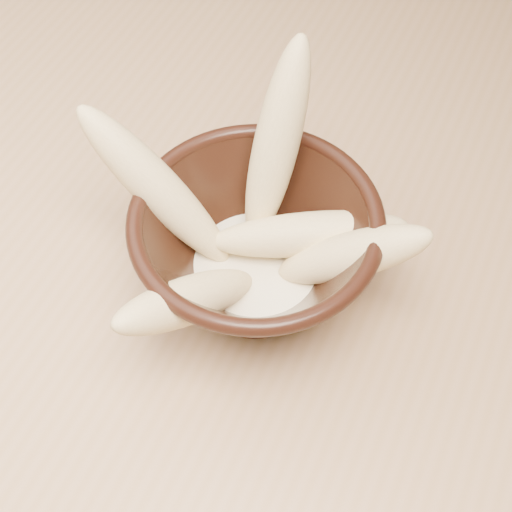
# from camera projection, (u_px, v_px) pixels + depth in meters

# --- Properties ---
(table) EXTENTS (1.20, 0.80, 0.75)m
(table) POSITION_uv_depth(u_px,v_px,m) (238.00, 286.00, 0.65)
(table) COLOR tan
(table) RESTS_ON ground
(bowl) EXTENTS (0.18, 0.18, 0.10)m
(bowl) POSITION_uv_depth(u_px,v_px,m) (256.00, 250.00, 0.51)
(bowl) COLOR black
(bowl) RESTS_ON table
(milk_puddle) EXTENTS (0.10, 0.10, 0.01)m
(milk_puddle) POSITION_uv_depth(u_px,v_px,m) (256.00, 268.00, 0.53)
(milk_puddle) COLOR beige
(milk_puddle) RESTS_ON bowl
(banana_upright) EXTENTS (0.03, 0.10, 0.15)m
(banana_upright) POSITION_uv_depth(u_px,v_px,m) (276.00, 144.00, 0.50)
(banana_upright) COLOR #D8BC7F
(banana_upright) RESTS_ON bowl
(banana_left) EXTENTS (0.13, 0.04, 0.13)m
(banana_left) POSITION_uv_depth(u_px,v_px,m) (157.00, 188.00, 0.49)
(banana_left) COLOR #D8BC7F
(banana_left) RESTS_ON bowl
(banana_right) EXTENTS (0.12, 0.06, 0.09)m
(banana_right) POSITION_uv_depth(u_px,v_px,m) (351.00, 255.00, 0.49)
(banana_right) COLOR #D8BC7F
(banana_right) RESTS_ON bowl
(banana_across) EXTENTS (0.14, 0.09, 0.05)m
(banana_across) POSITION_uv_depth(u_px,v_px,m) (309.00, 234.00, 0.51)
(banana_across) COLOR #D8BC7F
(banana_across) RESTS_ON bowl
(banana_front) EXTENTS (0.08, 0.13, 0.09)m
(banana_front) POSITION_uv_depth(u_px,v_px,m) (188.00, 300.00, 0.47)
(banana_front) COLOR #D8BC7F
(banana_front) RESTS_ON bowl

